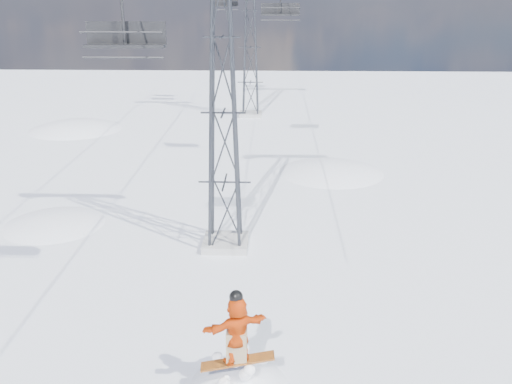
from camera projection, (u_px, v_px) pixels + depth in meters
ground at (173, 369)px, 15.70m from camera, size 120.00×120.00×0.00m
snow_terrain at (163, 289)px, 39.07m from camera, size 39.00×37.00×22.00m
lift_tower_near at (223, 114)px, 21.36m from camera, size 5.20×1.80×11.43m
lift_tower_far at (250, 48)px, 44.87m from camera, size 5.20×1.80×11.43m
lift_chair_near at (125, 37)px, 15.58m from camera, size 2.22×0.64×2.75m
lift_chair_mid at (280, 10)px, 30.76m from camera, size 2.11×0.61×2.61m
lift_chair_far at (225, 3)px, 46.73m from camera, size 2.14×0.62×2.66m
lift_chair_extra at (226, 0)px, 48.11m from camera, size 1.94×0.56×2.40m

